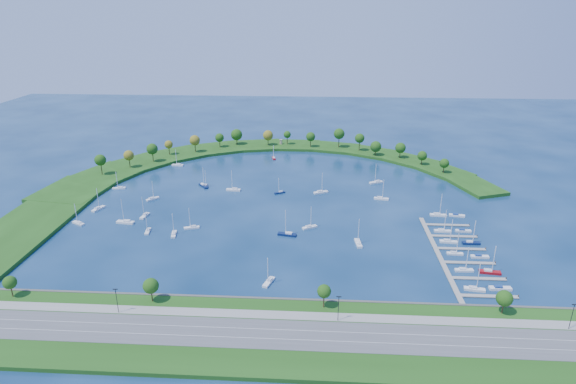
# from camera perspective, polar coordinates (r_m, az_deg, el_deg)

# --- Properties ---
(ground) EXTENTS (700.00, 700.00, 0.00)m
(ground) POSITION_cam_1_polar(r_m,az_deg,el_deg) (281.38, -1.08, -1.10)
(ground) COLOR #072343
(ground) RESTS_ON ground
(south_shoreline) EXTENTS (420.00, 43.10, 11.60)m
(south_shoreline) POSITION_cam_1_polar(r_m,az_deg,el_deg) (173.94, -4.32, -16.27)
(south_shoreline) COLOR #1D4713
(south_shoreline) RESTS_ON ground
(breakwater) EXTENTS (286.74, 247.64, 2.00)m
(breakwater) POSITION_cam_1_polar(r_m,az_deg,el_deg) (332.72, -8.41, 2.42)
(breakwater) COLOR #1D4713
(breakwater) RESTS_ON ground
(breakwater_trees) EXTENTS (234.03, 88.45, 15.25)m
(breakwater_trees) POSITION_cam_1_polar(r_m,az_deg,el_deg) (363.74, -1.60, 5.82)
(breakwater_trees) COLOR #382314
(breakwater_trees) RESTS_ON breakwater
(harbor_tower) EXTENTS (2.60, 2.60, 3.85)m
(harbor_tower) POSITION_cam_1_polar(r_m,az_deg,el_deg) (391.46, -0.83, 5.95)
(harbor_tower) COLOR gray
(harbor_tower) RESTS_ON breakwater
(dock_system) EXTENTS (24.28, 82.00, 1.60)m
(dock_system) POSITION_cam_1_polar(r_m,az_deg,el_deg) (234.25, 19.14, -7.08)
(dock_system) COLOR gray
(dock_system) RESTS_ON ground
(moored_boat_0) EXTENTS (8.10, 4.33, 11.47)m
(moored_boat_0) POSITION_cam_1_polar(r_m,az_deg,el_deg) (252.02, -11.32, -4.08)
(moored_boat_0) COLOR white
(moored_boat_0) RESTS_ON ground
(moored_boat_1) EXTENTS (3.56, 7.27, 10.30)m
(moored_boat_1) POSITION_cam_1_polar(r_m,az_deg,el_deg) (360.23, -1.69, 4.08)
(moored_boat_1) COLOR maroon
(moored_boat_1) RESTS_ON ground
(moored_boat_2) EXTENTS (9.66, 3.88, 13.81)m
(moored_boat_2) POSITION_cam_1_polar(r_m,az_deg,el_deg) (266.95, -18.66, -3.33)
(moored_boat_2) COLOR white
(moored_boat_2) RESTS_ON ground
(moored_boat_3) EXTENTS (9.57, 4.36, 13.58)m
(moored_boat_3) POSITION_cam_1_polar(r_m,az_deg,el_deg) (239.89, -0.09, -4.96)
(moored_boat_3) COLOR #0A1A44
(moored_boat_3) RESTS_ON ground
(moored_boat_4) EXTENTS (7.78, 5.53, 11.29)m
(moored_boat_4) POSITION_cam_1_polar(r_m,az_deg,el_deg) (274.87, -23.55, -3.33)
(moored_boat_4) COLOR white
(moored_boat_4) RESTS_ON ground
(moored_boat_5) EXTENTS (8.48, 3.11, 12.19)m
(moored_boat_5) POSITION_cam_1_polar(r_m,az_deg,el_deg) (352.85, -12.91, 3.18)
(moored_boat_5) COLOR white
(moored_boat_5) RESTS_ON ground
(moored_boat_6) EXTENTS (3.42, 7.93, 11.29)m
(moored_boat_6) POSITION_cam_1_polar(r_m,az_deg,el_deg) (246.90, -13.35, -4.80)
(moored_boat_6) COLOR white
(moored_boat_6) RESTS_ON ground
(moored_boat_7) EXTENTS (3.63, 7.73, 10.95)m
(moored_boat_7) POSITION_cam_1_polar(r_m,az_deg,el_deg) (307.65, -9.66, 0.75)
(moored_boat_7) COLOR #0A1A44
(moored_boat_7) RESTS_ON ground
(moored_boat_8) EXTENTS (8.00, 5.90, 11.69)m
(moored_boat_8) POSITION_cam_1_polar(r_m,az_deg,el_deg) (247.77, 2.58, -4.11)
(moored_boat_8) COLOR white
(moored_boat_8) RESTS_ON ground
(moored_boat_9) EXTENTS (8.07, 3.99, 11.43)m
(moored_boat_9) POSITION_cam_1_polar(r_m,az_deg,el_deg) (317.87, -19.35, 0.49)
(moored_boat_9) COLOR white
(moored_boat_9) RESTS_ON ground
(moored_boat_10) EXTENTS (9.07, 5.94, 13.00)m
(moored_boat_10) POSITION_cam_1_polar(r_m,az_deg,el_deg) (314.95, 10.38, 1.20)
(moored_boat_10) COLOR white
(moored_boat_10) RESTS_ON ground
(moored_boat_11) EXTENTS (5.30, 8.81, 12.52)m
(moored_boat_11) POSITION_cam_1_polar(r_m,az_deg,el_deg) (289.66, -21.52, -1.79)
(moored_boat_11) COLOR white
(moored_boat_11) RESTS_ON ground
(moored_boat_12) EXTENTS (2.99, 7.43, 10.61)m
(moored_boat_12) POSITION_cam_1_polar(r_m,az_deg,el_deg) (253.48, -16.25, -4.40)
(moored_boat_12) COLOR white
(moored_boat_12) RESTS_ON ground
(moored_boat_13) EXTENTS (6.77, 4.85, 9.84)m
(moored_boat_13) POSITION_cam_1_polar(r_m,az_deg,el_deg) (293.05, -0.98, 0.01)
(moored_boat_13) COLOR #0A1A44
(moored_boat_13) RESTS_ON ground
(moored_boat_14) EXTENTS (7.48, 8.11, 12.70)m
(moored_boat_14) POSITION_cam_1_polar(r_m,az_deg,el_deg) (308.62, -9.97, 0.80)
(moored_boat_14) COLOR #0A1A44
(moored_boat_14) RESTS_ON ground
(moored_boat_15) EXTENTS (7.11, 7.13, 11.57)m
(moored_boat_15) POSITION_cam_1_polar(r_m,az_deg,el_deg) (294.36, -15.72, -0.71)
(moored_boat_15) COLOR white
(moored_boat_15) RESTS_ON ground
(moored_boat_16) EXTENTS (3.30, 8.20, 11.72)m
(moored_boat_16) POSITION_cam_1_polar(r_m,az_deg,el_deg) (271.94, -16.58, -2.64)
(moored_boat_16) COLOR white
(moored_boat_16) RESTS_ON ground
(moored_boat_17) EXTENTS (4.80, 8.46, 12.00)m
(moored_boat_17) POSITION_cam_1_polar(r_m,az_deg,el_deg) (201.43, -2.29, -10.49)
(moored_boat_17) COLOR white
(moored_boat_17) RESTS_ON ground
(moored_boat_18) EXTENTS (8.76, 3.69, 12.48)m
(moored_boat_18) POSITION_cam_1_polar(r_m,az_deg,el_deg) (288.82, 10.96, -0.71)
(moored_boat_18) COLOR white
(moored_boat_18) RESTS_ON ground
(moored_boat_19) EXTENTS (9.05, 3.09, 13.09)m
(moored_boat_19) POSITION_cam_1_polar(r_m,az_deg,el_deg) (299.05, -6.46, 0.33)
(moored_boat_19) COLOR white
(moored_boat_19) RESTS_ON ground
(moored_boat_20) EXTENTS (9.09, 5.87, 13.01)m
(moored_boat_20) POSITION_cam_1_polar(r_m,az_deg,el_deg) (293.78, 3.90, 0.03)
(moored_boat_20) COLOR white
(moored_boat_20) RESTS_ON ground
(moored_boat_21) EXTENTS (3.45, 9.00, 12.91)m
(moored_boat_21) POSITION_cam_1_polar(r_m,az_deg,el_deg) (233.83, 8.32, -5.94)
(moored_boat_21) COLOR white
(moored_boat_21) RESTS_ON ground
(docked_boat_0) EXTENTS (8.45, 3.60, 12.03)m
(docked_boat_0) POSITION_cam_1_polar(r_m,az_deg,el_deg) (210.40, 21.19, -10.58)
(docked_boat_0) COLOR white
(docked_boat_0) RESTS_ON ground
(docked_boat_1) EXTENTS (8.79, 2.63, 1.78)m
(docked_boat_1) POSITION_cam_1_polar(r_m,az_deg,el_deg) (214.93, 23.78, -10.36)
(docked_boat_1) COLOR white
(docked_boat_1) RESTS_ON ground
(docked_boat_2) EXTENTS (7.89, 2.52, 11.46)m
(docked_boat_2) POSITION_cam_1_polar(r_m,az_deg,el_deg) (222.71, 20.09, -8.59)
(docked_boat_2) COLOR white
(docked_boat_2) RESTS_ON ground
(docked_boat_3) EXTENTS (9.13, 3.55, 13.07)m
(docked_boat_3) POSITION_cam_1_polar(r_m,az_deg,el_deg) (225.04, 22.75, -8.65)
(docked_boat_3) COLOR maroon
(docked_boat_3) RESTS_ON ground
(docked_boat_4) EXTENTS (7.36, 2.42, 10.68)m
(docked_boat_4) POSITION_cam_1_polar(r_m,az_deg,el_deg) (235.31, 19.12, -6.80)
(docked_boat_4) COLOR white
(docked_boat_4) RESTS_ON ground
(docked_boat_5) EXTENTS (8.00, 2.31, 1.63)m
(docked_boat_5) POSITION_cam_1_polar(r_m,az_deg,el_deg) (236.54, 21.71, -7.09)
(docked_boat_5) COLOR white
(docked_boat_5) RESTS_ON ground
(docked_boat_6) EXTENTS (8.46, 3.13, 12.16)m
(docked_boat_6) POSITION_cam_1_polar(r_m,az_deg,el_deg) (245.44, 18.43, -5.51)
(docked_boat_6) COLOR white
(docked_boat_6) RESTS_ON ground
(docked_boat_7) EXTENTS (8.34, 2.44, 12.22)m
(docked_boat_7) POSITION_cam_1_polar(r_m,az_deg,el_deg) (247.75, 20.83, -5.58)
(docked_boat_7) COLOR #0A1A44
(docked_boat_7) RESTS_ON ground
(docked_boat_8) EXTENTS (8.28, 2.54, 12.08)m
(docked_boat_8) POSITION_cam_1_polar(r_m,az_deg,el_deg) (255.70, 17.80, -4.34)
(docked_boat_8) COLOR white
(docked_boat_8) RESTS_ON ground
(docked_boat_9) EXTENTS (7.81, 2.38, 1.58)m
(docked_boat_9) POSITION_cam_1_polar(r_m,az_deg,el_deg) (259.43, 19.99, -4.32)
(docked_boat_9) COLOR white
(docked_boat_9) RESTS_ON ground
(docked_boat_10) EXTENTS (8.90, 2.97, 12.90)m
(docked_boat_10) POSITION_cam_1_polar(r_m,az_deg,el_deg) (273.88, 17.33, -2.55)
(docked_boat_10) COLOR white
(docked_boat_10) RESTS_ON ground
(docked_boat_11) EXTENTS (8.49, 3.61, 1.68)m
(docked_boat_11) POSITION_cam_1_polar(r_m,az_deg,el_deg) (276.83, 19.32, -2.61)
(docked_boat_11) COLOR white
(docked_boat_11) RESTS_ON ground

